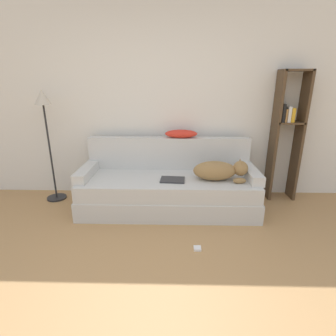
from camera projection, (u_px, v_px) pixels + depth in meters
ground_plane at (138, 320)px, 1.87m from camera, size 20.00×20.00×0.00m
wall_back at (157, 101)px, 3.64m from camera, size 8.19×0.06×2.70m
couch at (168, 193)px, 3.44m from camera, size 2.25×0.87×0.45m
couch_backrest at (169, 153)px, 3.65m from camera, size 2.21×0.15×0.44m
couch_arm_left at (87, 172)px, 3.37m from camera, size 0.15×0.68×0.12m
couch_arm_right at (251, 173)px, 3.32m from camera, size 0.15×0.68×0.12m
dog at (219, 170)px, 3.22m from camera, size 0.67×0.29×0.26m
laptop at (173, 180)px, 3.24m from camera, size 0.31×0.23×0.02m
throw_pillow at (181, 134)px, 3.55m from camera, size 0.44×0.20×0.11m
bookshelf at (287, 131)px, 3.55m from camera, size 0.38×0.26×1.76m
floor_lamp at (45, 119)px, 3.44m from camera, size 0.27×0.27×1.52m
power_adapter at (197, 248)px, 2.65m from camera, size 0.07×0.07×0.02m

